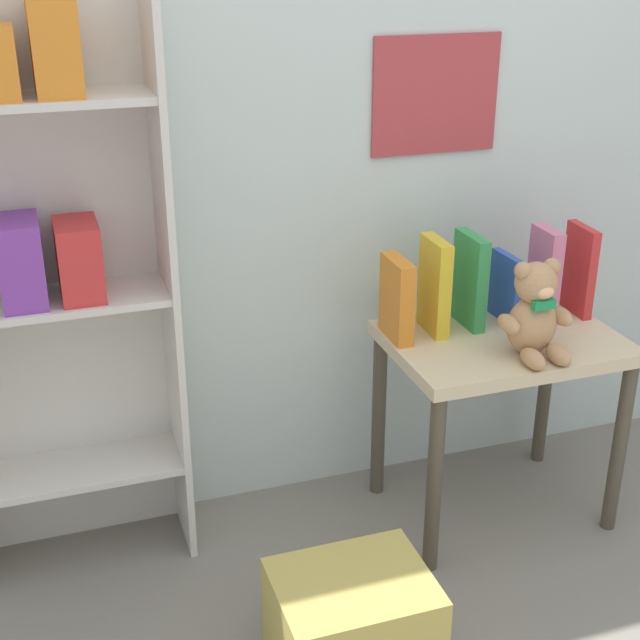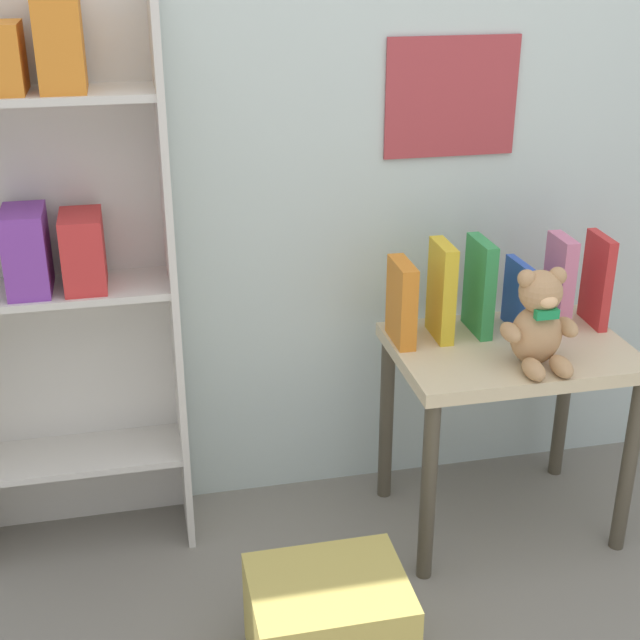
{
  "view_description": "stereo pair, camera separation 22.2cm",
  "coord_description": "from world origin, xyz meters",
  "px_view_note": "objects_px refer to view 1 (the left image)",
  "views": [
    {
      "loc": [
        -0.88,
        -0.72,
        1.54
      ],
      "look_at": [
        -0.23,
        1.21,
        0.64
      ],
      "focal_mm": 50.0,
      "sensor_mm": 36.0,
      "label": 1
    },
    {
      "loc": [
        -0.67,
        -0.78,
        1.54
      ],
      "look_at": [
        -0.23,
        1.21,
        0.64
      ],
      "focal_mm": 50.0,
      "sensor_mm": 36.0,
      "label": 2
    }
  ],
  "objects_px": {
    "teddy_bear": "(535,313)",
    "book_standing_yellow": "(434,286)",
    "book_standing_green": "(470,280)",
    "book_standing_red": "(579,270)",
    "book_standing_orange": "(397,299)",
    "book_standing_blue": "(506,288)",
    "bookshelf_side": "(51,263)",
    "book_standing_pink": "(544,273)",
    "display_table": "(501,366)",
    "storage_bin": "(352,623)"
  },
  "relations": [
    {
      "from": "bookshelf_side",
      "to": "book_standing_green",
      "type": "height_order",
      "value": "bookshelf_side"
    },
    {
      "from": "book_standing_orange",
      "to": "book_standing_pink",
      "type": "relative_size",
      "value": 0.86
    },
    {
      "from": "bookshelf_side",
      "to": "book_standing_green",
      "type": "bearing_deg",
      "value": -4.88
    },
    {
      "from": "book_standing_orange",
      "to": "book_standing_pink",
      "type": "distance_m",
      "value": 0.44
    },
    {
      "from": "book_standing_orange",
      "to": "book_standing_blue",
      "type": "bearing_deg",
      "value": 3.38
    },
    {
      "from": "book_standing_blue",
      "to": "book_standing_red",
      "type": "distance_m",
      "value": 0.22
    },
    {
      "from": "display_table",
      "to": "book_standing_red",
      "type": "bearing_deg",
      "value": 17.64
    },
    {
      "from": "teddy_bear",
      "to": "book_standing_red",
      "type": "height_order",
      "value": "same"
    },
    {
      "from": "display_table",
      "to": "book_standing_blue",
      "type": "xyz_separation_m",
      "value": [
        0.05,
        0.1,
        0.18
      ]
    },
    {
      "from": "teddy_bear",
      "to": "storage_bin",
      "type": "relative_size",
      "value": 0.73
    },
    {
      "from": "bookshelf_side",
      "to": "book_standing_red",
      "type": "xyz_separation_m",
      "value": [
        1.4,
        -0.11,
        -0.14
      ]
    },
    {
      "from": "book_standing_red",
      "to": "storage_bin",
      "type": "xyz_separation_m",
      "value": [
        -0.86,
        -0.52,
        -0.55
      ]
    },
    {
      "from": "book_standing_yellow",
      "to": "book_standing_red",
      "type": "height_order",
      "value": "book_standing_yellow"
    },
    {
      "from": "book_standing_yellow",
      "to": "book_standing_orange",
      "type": "bearing_deg",
      "value": -175.23
    },
    {
      "from": "bookshelf_side",
      "to": "book_standing_blue",
      "type": "bearing_deg",
      "value": -4.59
    },
    {
      "from": "book_standing_pink",
      "to": "book_standing_red",
      "type": "bearing_deg",
      "value": -0.19
    },
    {
      "from": "teddy_bear",
      "to": "book_standing_blue",
      "type": "distance_m",
      "value": 0.23
    },
    {
      "from": "bookshelf_side",
      "to": "book_standing_yellow",
      "type": "bearing_deg",
      "value": -6.14
    },
    {
      "from": "book_standing_orange",
      "to": "storage_bin",
      "type": "bearing_deg",
      "value": -119.96
    },
    {
      "from": "book_standing_orange",
      "to": "book_standing_red",
      "type": "xyz_separation_m",
      "value": [
        0.55,
        -0.0,
        0.02
      ]
    },
    {
      "from": "bookshelf_side",
      "to": "book_standing_blue",
      "type": "relative_size",
      "value": 7.75
    },
    {
      "from": "book_standing_green",
      "to": "book_standing_blue",
      "type": "bearing_deg",
      "value": -2.03
    },
    {
      "from": "storage_bin",
      "to": "book_standing_blue",
      "type": "bearing_deg",
      "value": 40.09
    },
    {
      "from": "teddy_bear",
      "to": "book_standing_blue",
      "type": "bearing_deg",
      "value": 78.79
    },
    {
      "from": "display_table",
      "to": "book_standing_green",
      "type": "distance_m",
      "value": 0.25
    },
    {
      "from": "bookshelf_side",
      "to": "book_standing_green",
      "type": "relative_size",
      "value": 5.72
    },
    {
      "from": "book_standing_blue",
      "to": "book_standing_pink",
      "type": "bearing_deg",
      "value": -8.43
    },
    {
      "from": "book_standing_red",
      "to": "storage_bin",
      "type": "bearing_deg",
      "value": -145.9
    },
    {
      "from": "book_standing_yellow",
      "to": "book_standing_blue",
      "type": "bearing_deg",
      "value": 3.45
    },
    {
      "from": "book_standing_pink",
      "to": "book_standing_red",
      "type": "relative_size",
      "value": 1.01
    },
    {
      "from": "teddy_bear",
      "to": "book_standing_blue",
      "type": "relative_size",
      "value": 1.33
    },
    {
      "from": "book_standing_orange",
      "to": "book_standing_yellow",
      "type": "bearing_deg",
      "value": 4.26
    },
    {
      "from": "teddy_bear",
      "to": "book_standing_yellow",
      "type": "xyz_separation_m",
      "value": [
        -0.18,
        0.21,
        0.02
      ]
    },
    {
      "from": "book_standing_green",
      "to": "storage_bin",
      "type": "height_order",
      "value": "book_standing_green"
    },
    {
      "from": "book_standing_blue",
      "to": "book_standing_yellow",
      "type": "bearing_deg",
      "value": -179.92
    },
    {
      "from": "book_standing_blue",
      "to": "book_standing_pink",
      "type": "xyz_separation_m",
      "value": [
        0.11,
        -0.01,
        0.03
      ]
    },
    {
      "from": "display_table",
      "to": "book_standing_red",
      "type": "xyz_separation_m",
      "value": [
        0.27,
        0.09,
        0.21
      ]
    },
    {
      "from": "book_standing_yellow",
      "to": "book_standing_red",
      "type": "bearing_deg",
      "value": 0.32
    },
    {
      "from": "bookshelf_side",
      "to": "book_standing_yellow",
      "type": "relative_size",
      "value": 5.66
    },
    {
      "from": "teddy_bear",
      "to": "book_standing_red",
      "type": "bearing_deg",
      "value": 37.97
    },
    {
      "from": "book_standing_blue",
      "to": "book_standing_red",
      "type": "relative_size",
      "value": 0.75
    },
    {
      "from": "book_standing_green",
      "to": "book_standing_red",
      "type": "distance_m",
      "value": 0.33
    },
    {
      "from": "book_standing_green",
      "to": "book_standing_pink",
      "type": "xyz_separation_m",
      "value": [
        0.22,
        -0.02,
        -0.0
      ]
    },
    {
      "from": "book_standing_pink",
      "to": "book_standing_red",
      "type": "height_order",
      "value": "book_standing_pink"
    },
    {
      "from": "book_standing_orange",
      "to": "book_standing_red",
      "type": "relative_size",
      "value": 0.87
    },
    {
      "from": "book_standing_green",
      "to": "storage_bin",
      "type": "bearing_deg",
      "value": -134.66
    },
    {
      "from": "display_table",
      "to": "book_standing_red",
      "type": "relative_size",
      "value": 2.42
    },
    {
      "from": "book_standing_green",
      "to": "book_standing_red",
      "type": "relative_size",
      "value": 1.02
    },
    {
      "from": "bookshelf_side",
      "to": "storage_bin",
      "type": "relative_size",
      "value": 4.24
    },
    {
      "from": "teddy_bear",
      "to": "book_standing_red",
      "type": "relative_size",
      "value": 1.0
    }
  ]
}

